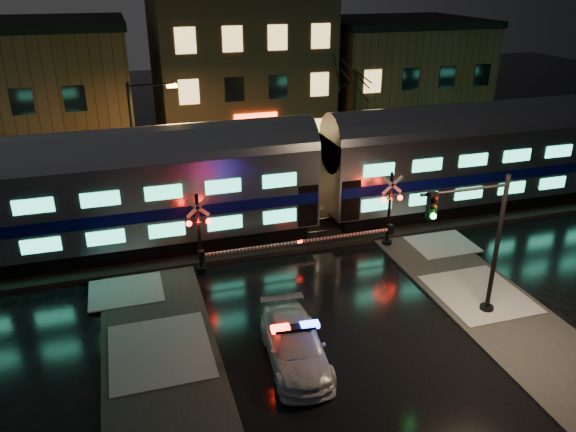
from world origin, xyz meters
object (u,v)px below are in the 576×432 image
at_px(police_car, 295,345).
at_px(streetlight, 139,144).
at_px(crossing_signal_left, 208,241).
at_px(traffic_light, 477,247).
at_px(crossing_signal_right, 383,218).

distance_m(police_car, streetlight, 14.79).
bearing_deg(crossing_signal_left, traffic_light, -35.50).
bearing_deg(streetlight, traffic_light, -49.34).
relative_size(crossing_signal_right, streetlight, 0.73).
xyz_separation_m(crossing_signal_left, traffic_light, (9.01, -6.42, 1.52)).
bearing_deg(traffic_light, streetlight, 127.57).
xyz_separation_m(police_car, traffic_light, (7.26, 0.65, 2.39)).
bearing_deg(crossing_signal_right, crossing_signal_left, -179.99).
xyz_separation_m(traffic_light, streetlight, (-11.27, 13.13, 1.20)).
relative_size(police_car, crossing_signal_right, 0.90).
xyz_separation_m(police_car, crossing_signal_right, (6.65, 7.08, 0.88)).
relative_size(police_car, streetlight, 0.65).
xyz_separation_m(police_car, streetlight, (-4.01, 13.78, 3.58)).
relative_size(police_car, crossing_signal_left, 0.91).
distance_m(crossing_signal_left, streetlight, 7.58).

